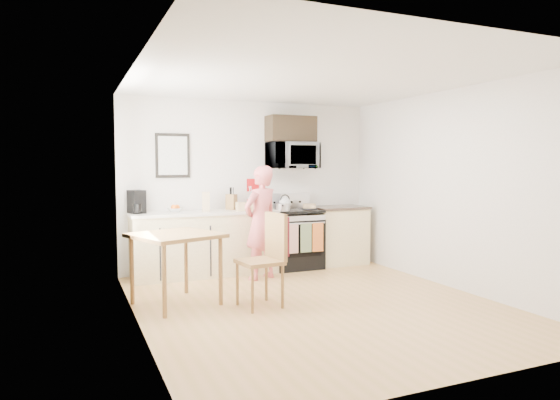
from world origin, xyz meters
name	(u,v)px	position (x,y,z in m)	size (l,w,h in m)	color
floor	(316,304)	(0.00, 0.00, 0.00)	(4.60, 4.60, 0.00)	#AE8343
back_wall	(250,185)	(0.00, 2.30, 1.30)	(4.00, 0.04, 2.60)	silver
front_wall	(464,208)	(0.00, -2.30, 1.30)	(4.00, 0.04, 2.60)	silver
left_wall	(137,197)	(-2.00, 0.00, 1.30)	(0.04, 4.60, 2.60)	silver
right_wall	(454,189)	(2.00, 0.00, 1.30)	(0.04, 4.60, 2.60)	silver
ceiling	(318,77)	(0.00, 0.00, 2.60)	(4.00, 4.60, 0.04)	white
window	(131,171)	(-1.96, 0.80, 1.55)	(0.06, 1.40, 1.50)	silver
cabinet_left	(205,245)	(-0.80, 2.00, 0.45)	(2.10, 0.60, 0.90)	#CAB581
countertop_left	(205,213)	(-0.80, 2.00, 0.92)	(2.14, 0.64, 0.04)	beige
cabinet_right	(338,236)	(1.43, 2.00, 0.45)	(0.84, 0.60, 0.90)	#CAB581
countertop_right	(339,208)	(1.43, 2.00, 0.92)	(0.88, 0.64, 0.04)	black
range	(295,240)	(0.63, 1.98, 0.44)	(0.76, 0.70, 1.16)	black
microwave	(292,156)	(0.63, 2.08, 1.76)	(0.76, 0.51, 0.42)	silver
upper_cabinet	(291,129)	(0.63, 2.12, 2.18)	(0.76, 0.35, 0.40)	black
wall_art	(173,156)	(-1.20, 2.28, 1.75)	(0.50, 0.04, 0.65)	black
wall_trivet	(253,185)	(0.05, 2.28, 1.30)	(0.20, 0.02, 0.20)	#B10F12
person	(261,223)	(-0.14, 1.45, 0.80)	(0.59, 0.38, 1.60)	#BA3333
dining_table	(176,242)	(-1.50, 0.62, 0.73)	(0.98, 0.98, 0.83)	brown
chair	(271,246)	(-0.50, 0.18, 0.69)	(0.55, 0.50, 1.06)	brown
knife_block	(231,202)	(-0.36, 2.11, 1.06)	(0.11, 0.15, 0.23)	brown
utensil_crock	(251,199)	(-0.01, 2.22, 1.08)	(0.12, 0.12, 0.35)	#B10F12
fruit_bowl	(175,209)	(-1.21, 2.11, 0.98)	(0.26, 0.26, 0.10)	silver
milk_carton	(206,202)	(-0.78, 2.01, 1.08)	(0.11, 0.11, 0.28)	tan
coffee_maker	(137,202)	(-1.75, 2.07, 1.09)	(0.25, 0.30, 0.32)	black
bread_bag	(248,206)	(-0.18, 1.86, 1.00)	(0.34, 0.16, 0.12)	tan
cake	(309,207)	(0.85, 1.89, 0.96)	(0.25, 0.25, 0.08)	black
kettle	(285,203)	(0.50, 2.05, 1.02)	(0.18, 0.18, 0.23)	silver
pot	(283,207)	(0.35, 1.79, 0.98)	(0.22, 0.34, 0.10)	silver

